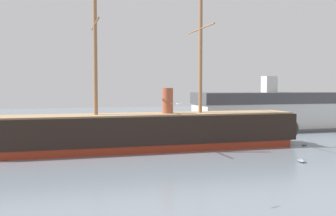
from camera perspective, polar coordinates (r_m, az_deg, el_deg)
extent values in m
cube|color=maroon|center=(73.37, -2.65, -5.63)|extent=(55.21, 8.70, 1.44)
cube|color=black|center=(72.93, -2.66, -3.08)|extent=(57.51, 9.06, 5.13)
ellipsoid|color=black|center=(83.01, 15.43, -2.92)|extent=(10.40, 7.84, 6.56)
cube|color=#9E7F5B|center=(72.68, -2.67, -0.95)|extent=(56.35, 8.37, 0.31)
cylinder|color=#936642|center=(71.33, -10.70, 9.52)|extent=(0.72, 0.72, 26.67)
cylinder|color=#936642|center=(71.75, -10.73, 12.06)|extent=(0.39, 13.79, 0.29)
cylinder|color=#936642|center=(75.78, 4.83, 9.19)|extent=(0.72, 0.72, 26.67)
cylinder|color=#936642|center=(76.18, 4.84, 11.59)|extent=(0.39, 13.79, 0.29)
cylinder|color=#9E4C33|center=(73.39, -0.05, 0.98)|extent=(2.05, 2.05, 5.13)
ellipsoid|color=gray|center=(65.21, 19.08, -7.34)|extent=(1.48, 2.40, 0.53)
cube|color=#4C4C51|center=(65.18, 19.08, -7.17)|extent=(0.85, 0.40, 0.08)
ellipsoid|color=#7FB2D6|center=(71.93, -22.93, -6.46)|extent=(1.23, 2.08, 0.46)
cube|color=#B2ADA3|center=(71.91, -22.93, -6.32)|extent=(0.74, 0.32, 0.07)
ellipsoid|color=gray|center=(83.60, 19.50, -5.06)|extent=(2.05, 1.68, 0.45)
cube|color=#4C4C51|center=(83.58, 19.50, -4.94)|extent=(0.51, 0.69, 0.07)
ellipsoid|color=gray|center=(84.03, -2.81, -4.72)|extent=(3.54, 3.82, 0.76)
cube|color=#B2ADA3|center=(83.85, -2.70, -4.44)|extent=(1.16, 1.19, 0.40)
cylinder|color=silver|center=(83.83, -2.93, -3.00)|extent=(0.10, 0.10, 4.61)
cube|color=#565659|center=(107.59, 14.05, -3.05)|extent=(41.25, 14.57, 0.80)
cube|color=silver|center=(107.26, 14.07, -1.08)|extent=(37.50, 12.14, 6.59)
cube|color=#47474C|center=(107.01, 14.11, 1.46)|extent=(38.25, 12.39, 2.94)
cube|color=silver|center=(107.57, 14.71, 3.41)|extent=(3.20, 3.20, 4.36)
ellipsoid|color=silver|center=(37.84, 1.34, 0.59)|extent=(0.21, 0.34, 0.11)
sphere|color=silver|center=(37.67, 1.51, 0.59)|extent=(0.09, 0.09, 0.09)
cube|color=#ADA89E|center=(38.05, 1.77, 0.63)|extent=(0.60, 0.31, 0.13)
cube|color=#ADA89E|center=(37.63, 0.90, 0.60)|extent=(0.60, 0.31, 0.13)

